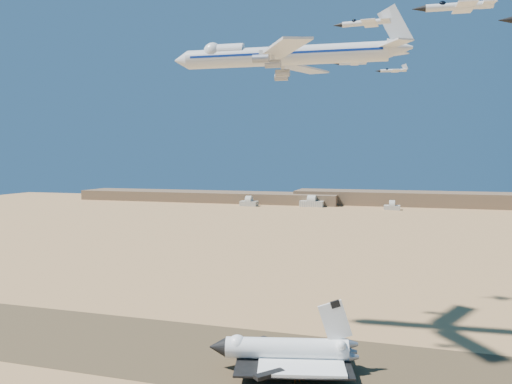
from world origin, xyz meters
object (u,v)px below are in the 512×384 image
(carrier_747, at_px, (277,56))
(chase_jet_e, at_px, (393,70))
(chase_jet_b, at_px, (457,6))
(crew_c, at_px, (304,377))
(shuttle, at_px, (285,351))
(crew_b, at_px, (300,379))
(chase_jet_d, at_px, (352,63))
(chase_jet_a, at_px, (365,23))
(crew_a, at_px, (295,381))

(carrier_747, height_order, chase_jet_e, carrier_747)
(chase_jet_b, height_order, chase_jet_e, chase_jet_e)
(crew_c, xyz_separation_m, chase_jet_b, (35.46, -31.57, 91.72))
(shuttle, height_order, carrier_747, carrier_747)
(carrier_747, relative_size, crew_b, 44.99)
(chase_jet_d, height_order, chase_jet_e, chase_jet_d)
(chase_jet_b, bearing_deg, crew_b, 136.79)
(chase_jet_a, distance_m, chase_jet_e, 96.53)
(crew_c, height_order, chase_jet_d, chase_jet_d)
(shuttle, distance_m, chase_jet_a, 95.07)
(crew_a, height_order, chase_jet_d, chase_jet_d)
(chase_jet_d, bearing_deg, crew_c, -101.44)
(chase_jet_d, xyz_separation_m, chase_jet_e, (16.39, 10.41, -2.13))
(crew_a, bearing_deg, carrier_747, 21.60)
(crew_a, bearing_deg, chase_jet_b, -128.14)
(crew_b, relative_size, crew_c, 1.00)
(shuttle, bearing_deg, chase_jet_b, -54.49)
(shuttle, distance_m, crew_a, 10.71)
(crew_b, xyz_separation_m, chase_jet_a, (16.89, -4.69, 96.52))
(chase_jet_e, bearing_deg, carrier_747, -129.17)
(shuttle, bearing_deg, crew_b, -62.38)
(chase_jet_e, bearing_deg, crew_c, -109.16)
(carrier_747, xyz_separation_m, crew_b, (15.68, -34.18, -97.55))
(crew_a, height_order, chase_jet_a, chase_jet_a)
(chase_jet_d, bearing_deg, crew_b, -102.02)
(chase_jet_a, bearing_deg, chase_jet_d, 101.58)
(shuttle, distance_m, chase_jet_e, 130.57)
(crew_b, relative_size, chase_jet_a, 0.12)
(chase_jet_b, distance_m, chase_jet_e, 123.04)
(shuttle, xyz_separation_m, chase_jet_b, (42.18, -36.86, 86.81))
(chase_jet_d, bearing_deg, crew_a, -102.69)
(carrier_747, height_order, chase_jet_a, carrier_747)
(crew_b, height_order, chase_jet_d, chase_jet_d)
(crew_a, distance_m, crew_c, 3.50)
(crew_c, height_order, chase_jet_e, chase_jet_e)
(carrier_747, xyz_separation_m, crew_c, (16.57, -32.76, -97.55))
(crew_b, bearing_deg, crew_c, -81.98)
(crew_a, xyz_separation_m, chase_jet_a, (17.96, -3.20, 96.62))
(carrier_747, relative_size, crew_a, 50.63)
(shuttle, xyz_separation_m, chase_jet_e, (27.17, 84.96, 95.35))
(carrier_747, distance_m, chase_jet_a, 50.72)
(crew_b, bearing_deg, chase_jet_e, -62.77)
(shuttle, distance_m, carrier_747, 97.13)
(chase_jet_b, distance_m, chase_jet_d, 116.23)
(shuttle, bearing_deg, crew_c, -51.54)
(carrier_747, xyz_separation_m, chase_jet_b, (52.03, -64.33, -5.83))
(crew_c, height_order, chase_jet_a, chase_jet_a)
(carrier_747, bearing_deg, crew_a, -71.49)
(chase_jet_b, bearing_deg, crew_a, 139.01)
(chase_jet_e, bearing_deg, chase_jet_b, -89.36)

